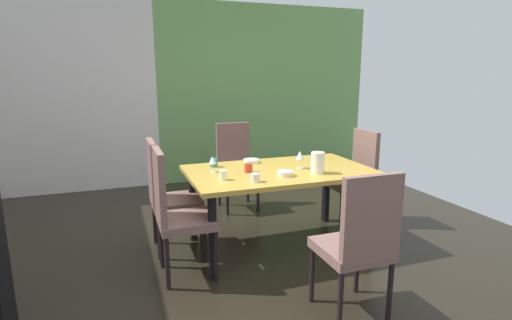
# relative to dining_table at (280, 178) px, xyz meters

# --- Properties ---
(ground_plane) EXTENTS (5.89, 6.20, 0.02)m
(ground_plane) POSITION_rel_dining_table_xyz_m (-0.36, -0.41, -0.68)
(ground_plane) COLOR black
(back_panel_interior) EXTENTS (2.50, 0.10, 2.65)m
(back_panel_interior) POSITION_rel_dining_table_xyz_m (-2.05, 2.64, 0.65)
(back_panel_interior) COLOR silver
(back_panel_interior) RESTS_ON ground_plane
(garden_window_panel) EXTENTS (3.39, 0.10, 2.65)m
(garden_window_panel) POSITION_rel_dining_table_xyz_m (0.89, 2.64, 0.65)
(garden_window_panel) COLOR #6C9C55
(garden_window_panel) RESTS_ON ground_plane
(dining_table) EXTENTS (1.70, 1.01, 0.75)m
(dining_table) POSITION_rel_dining_table_xyz_m (0.00, 0.00, 0.00)
(dining_table) COLOR #B89138
(dining_table) RESTS_ON ground_plane
(chair_left_far) EXTENTS (0.44, 0.44, 1.05)m
(chair_left_far) POSITION_rel_dining_table_xyz_m (-1.01, 0.27, -0.10)
(chair_left_far) COLOR brown
(chair_left_far) RESTS_ON ground_plane
(chair_right_far) EXTENTS (0.44, 0.44, 1.03)m
(chair_right_far) POSITION_rel_dining_table_xyz_m (1.01, 0.27, -0.10)
(chair_right_far) COLOR brown
(chair_right_far) RESTS_ON ground_plane
(chair_head_near) EXTENTS (0.44, 0.44, 1.03)m
(chair_head_near) POSITION_rel_dining_table_xyz_m (0.03, -1.25, -0.10)
(chair_head_near) COLOR brown
(chair_head_near) RESTS_ON ground_plane
(chair_left_near) EXTENTS (0.44, 0.44, 1.06)m
(chair_left_near) POSITION_rel_dining_table_xyz_m (-1.01, -0.27, -0.09)
(chair_left_near) COLOR brown
(chair_left_near) RESTS_ON ground_plane
(chair_head_far) EXTENTS (0.44, 0.45, 1.03)m
(chair_head_far) POSITION_rel_dining_table_xyz_m (-0.04, 1.25, -0.10)
(chair_head_far) COLOR brown
(chair_head_far) RESTS_ON ground_plane
(wine_glass_corner) EXTENTS (0.08, 0.08, 0.17)m
(wine_glass_corner) POSITION_rel_dining_table_xyz_m (0.20, -0.02, 0.21)
(wine_glass_corner) COLOR silver
(wine_glass_corner) RESTS_ON dining_table
(wine_glass_east) EXTENTS (0.07, 0.07, 0.14)m
(wine_glass_east) POSITION_rel_dining_table_xyz_m (-0.61, 0.12, 0.19)
(wine_glass_east) COLOR silver
(wine_glass_east) RESTS_ON dining_table
(serving_bowl_rear) EXTENTS (0.16, 0.16, 0.04)m
(serving_bowl_rear) POSITION_rel_dining_table_xyz_m (-0.15, 0.37, 0.10)
(serving_bowl_rear) COLOR silver
(serving_bowl_rear) RESTS_ON dining_table
(serving_bowl_front) EXTENTS (0.14, 0.14, 0.04)m
(serving_bowl_front) POSITION_rel_dining_table_xyz_m (-0.05, -0.23, 0.11)
(serving_bowl_front) COLOR beige
(serving_bowl_front) RESTS_ON dining_table
(cup_near_window) EXTENTS (0.07, 0.07, 0.08)m
(cup_near_window) POSITION_rel_dining_table_xyz_m (-0.55, 0.31, 0.12)
(cup_near_window) COLOR #2F796B
(cup_near_window) RESTS_ON dining_table
(cup_north) EXTENTS (0.08, 0.08, 0.08)m
(cup_north) POSITION_rel_dining_table_xyz_m (-0.31, 0.00, 0.12)
(cup_north) COLOR #C03925
(cup_north) RESTS_ON dining_table
(cup_center) EXTENTS (0.07, 0.07, 0.08)m
(cup_center) POSITION_rel_dining_table_xyz_m (-0.59, -0.17, 0.12)
(cup_center) COLOR white
(cup_center) RESTS_ON dining_table
(cup_right) EXTENTS (0.08, 0.08, 0.07)m
(cup_right) POSITION_rel_dining_table_xyz_m (-0.36, -0.33, 0.12)
(cup_right) COLOR silver
(cup_right) RESTS_ON dining_table
(pitcher_south) EXTENTS (0.14, 0.12, 0.19)m
(pitcher_south) POSITION_rel_dining_table_xyz_m (0.27, -0.24, 0.18)
(pitcher_south) COLOR white
(pitcher_south) RESTS_ON dining_table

